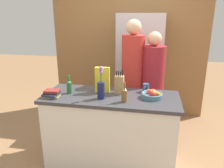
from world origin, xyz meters
TOP-DOWN VIEW (x-y plane):
  - ground_plane at (0.00, 0.00)m, footprint 14.00×14.00m
  - kitchen_island at (0.00, 0.00)m, footprint 1.61×0.67m
  - back_wall_wood at (0.00, 1.66)m, footprint 2.81×0.12m
  - refrigerator at (0.25, 1.30)m, footprint 0.75×0.63m
  - fruit_bowl at (0.48, 0.02)m, footprint 0.24×0.24m
  - knife_block at (0.09, 0.10)m, footprint 0.11×0.09m
  - flower_vase at (-0.09, -0.11)m, footprint 0.08×0.08m
  - cereal_box at (-0.13, 0.12)m, footprint 0.18×0.07m
  - coffee_mug at (0.40, 0.22)m, footprint 0.08×0.12m
  - book_stack at (-0.67, -0.17)m, footprint 0.20×0.17m
  - bottle_oil at (0.19, -0.16)m, footprint 0.06×0.06m
  - bottle_vinegar at (-0.51, -0.01)m, footprint 0.06×0.06m
  - person_at_sink at (0.20, 0.60)m, footprint 0.31×0.31m
  - person_in_blue at (0.48, 0.61)m, footprint 0.33×0.33m

SIDE VIEW (x-z plane):
  - ground_plane at x=0.00m, z-range 0.00..0.00m
  - kitchen_island at x=0.00m, z-range 0.00..0.91m
  - person_in_blue at x=0.48m, z-range 0.10..1.72m
  - refrigerator at x=0.25m, z-range 0.00..1.86m
  - book_stack at x=-0.67m, z-range 0.91..0.99m
  - fruit_bowl at x=0.48m, z-range 0.90..1.00m
  - coffee_mug at x=0.40m, z-range 0.91..1.01m
  - bottle_oil at x=0.19m, z-range 0.88..1.11m
  - bottle_vinegar at x=-0.51m, z-range 0.88..1.11m
  - person_at_sink at x=0.20m, z-range 0.12..1.90m
  - knife_block at x=0.09m, z-range 0.87..1.18m
  - flower_vase at x=-0.09m, z-range 0.85..1.23m
  - cereal_box at x=-0.13m, z-range 0.91..1.22m
  - back_wall_wood at x=0.00m, z-range 0.00..2.60m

